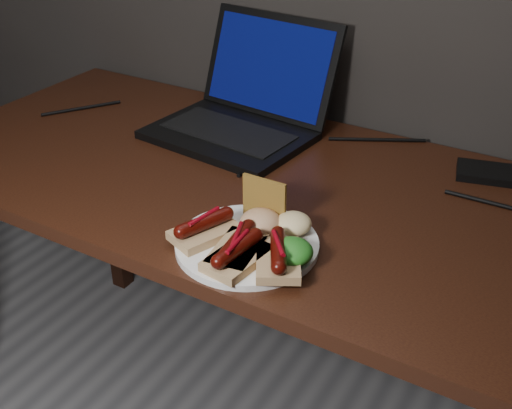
{
  "coord_description": "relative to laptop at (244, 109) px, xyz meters",
  "views": [
    {
      "loc": [
        0.66,
        0.38,
        1.37
      ],
      "look_at": [
        0.18,
        1.19,
        0.82
      ],
      "focal_mm": 45.0,
      "sensor_mm": 36.0,
      "label": 1
    }
  ],
  "objects": [
    {
      "name": "desk_cables",
      "position": [
        0.1,
        -0.04,
        -0.05
      ],
      "size": [
        1.12,
        0.37,
        0.01
      ],
      "color": "black",
      "rests_on": "desk"
    },
    {
      "name": "desk",
      "position": [
        0.08,
        -0.19,
        -0.14
      ],
      "size": [
        1.4,
        0.7,
        0.75
      ],
      "color": "#361B0D",
      "rests_on": "ground"
    },
    {
      "name": "salad_greens",
      "position": [
        0.35,
        -0.43,
        -0.02
      ],
      "size": [
        0.07,
        0.07,
        0.04
      ],
      "primitive_type": "ellipsoid",
      "color": "#125D18",
      "rests_on": "plate"
    },
    {
      "name": "plate",
      "position": [
        0.26,
        -0.41,
        -0.05
      ],
      "size": [
        0.25,
        0.25,
        0.01
      ],
      "primitive_type": "cylinder",
      "rotation": [
        0.0,
        0.0,
        0.01
      ],
      "color": "white",
      "rests_on": "desk"
    },
    {
      "name": "bread_sausage_extra",
      "position": [
        0.28,
        -0.47,
        -0.02
      ],
      "size": [
        0.08,
        0.12,
        0.04
      ],
      "color": "tan",
      "rests_on": "plate"
    },
    {
      "name": "bread_sausage_right",
      "position": [
        0.34,
        -0.45,
        -0.02
      ],
      "size": [
        0.12,
        0.13,
        0.04
      ],
      "color": "tan",
      "rests_on": "plate"
    },
    {
      "name": "laptop",
      "position": [
        0.0,
        0.0,
        0.0
      ],
      "size": [
        0.38,
        0.37,
        0.25
      ],
      "color": "black",
      "rests_on": "desk"
    },
    {
      "name": "crispbread",
      "position": [
        0.25,
        -0.34,
        0.0
      ],
      "size": [
        0.09,
        0.01,
        0.08
      ],
      "primitive_type": "cube",
      "color": "#B07F30",
      "rests_on": "plate"
    },
    {
      "name": "coleslaw_mound",
      "position": [
        0.31,
        -0.35,
        -0.02
      ],
      "size": [
        0.06,
        0.06,
        0.04
      ],
      "primitive_type": "ellipsoid",
      "color": "beige",
      "rests_on": "plate"
    },
    {
      "name": "bread_sausage_left",
      "position": [
        0.19,
        -0.44,
        -0.02
      ],
      "size": [
        0.11,
        0.13,
        0.04
      ],
      "color": "tan",
      "rests_on": "plate"
    },
    {
      "name": "salsa_mound",
      "position": [
        0.26,
        -0.38,
        -0.02
      ],
      "size": [
        0.07,
        0.07,
        0.04
      ],
      "primitive_type": "ellipsoid",
      "color": "#98270F",
      "rests_on": "plate"
    },
    {
      "name": "hard_drive",
      "position": [
        0.55,
        0.06,
        -0.05
      ],
      "size": [
        0.14,
        0.11,
        0.02
      ],
      "primitive_type": "cube",
      "rotation": [
        0.0,
        0.0,
        0.25
      ],
      "color": "black",
      "rests_on": "desk"
    },
    {
      "name": "bread_sausage_center",
      "position": [
        0.27,
        -0.46,
        -0.02
      ],
      "size": [
        0.09,
        0.12,
        0.04
      ],
      "color": "tan",
      "rests_on": "plate"
    }
  ]
}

